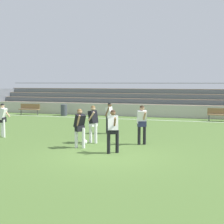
{
  "coord_description": "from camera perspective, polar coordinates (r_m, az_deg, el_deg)",
  "views": [
    {
      "loc": [
        3.67,
        -11.14,
        2.7
      ],
      "look_at": [
        -0.84,
        3.35,
        1.28
      ],
      "focal_mm": 51.35,
      "sensor_mm": 36.0,
      "label": 1
    }
  ],
  "objects": [
    {
      "name": "bench_far_right",
      "position": [
        27.45,
        -14.46,
        0.67
      ],
      "size": [
        1.8,
        0.4,
        0.9
      ],
      "color": "olive",
      "rests_on": "ground"
    },
    {
      "name": "player_dark_dropping_back",
      "position": [
        13.19,
        -5.77,
        -2.29
      ],
      "size": [
        0.54,
        0.64,
        1.62
      ],
      "color": "white",
      "rests_on": "ground"
    },
    {
      "name": "player_dark_on_ball",
      "position": [
        14.19,
        -3.38,
        -1.57
      ],
      "size": [
        0.42,
        0.6,
        1.68
      ],
      "color": "white",
      "rests_on": "ground"
    },
    {
      "name": "bench_far_left",
      "position": [
        23.36,
        18.82,
        -0.24
      ],
      "size": [
        1.8,
        0.4,
        0.9
      ],
      "color": "olive",
      "rests_on": "ground"
    },
    {
      "name": "player_white_wide_right",
      "position": [
        16.79,
        -0.43,
        -0.59
      ],
      "size": [
        0.43,
        0.49,
        1.63
      ],
      "color": "black",
      "rests_on": "ground"
    },
    {
      "name": "player_white_pressing_high",
      "position": [
        13.89,
        5.34,
        -1.63
      ],
      "size": [
        0.51,
        0.66,
        1.71
      ],
      "color": "black",
      "rests_on": "ground"
    },
    {
      "name": "ground_plane",
      "position": [
        12.04,
        -0.93,
        -7.63
      ],
      "size": [
        160.0,
        160.0,
        0.0
      ],
      "primitive_type": "plane",
      "color": "#4C6B30"
    },
    {
      "name": "player_white_overlapping",
      "position": [
        16.65,
        -18.89,
        -0.87
      ],
      "size": [
        0.61,
        0.46,
        1.66
      ],
      "color": "white",
      "rests_on": "ground"
    },
    {
      "name": "sideline_wall",
      "position": [
        24.96,
        8.77,
        0.17
      ],
      "size": [
        48.0,
        0.16,
        0.96
      ],
      "primitive_type": "cube",
      "color": "#BCB7AD",
      "rests_on": "ground"
    },
    {
      "name": "trash_bin",
      "position": [
        26.16,
        -8.56,
        0.35
      ],
      "size": [
        0.51,
        0.51,
        0.9
      ],
      "primitive_type": "cylinder",
      "color": "#3D424C",
      "rests_on": "ground"
    },
    {
      "name": "bleacher_stand",
      "position": [
        28.23,
        1.66,
        2.16
      ],
      "size": [
        23.99,
        3.55,
        2.65
      ],
      "color": "#897051",
      "rests_on": "ground"
    },
    {
      "name": "soccer_ball",
      "position": [
        14.02,
        -4.89,
        -5.34
      ],
      "size": [
        0.22,
        0.22,
        0.22
      ],
      "primitive_type": "sphere",
      "color": "white",
      "rests_on": "ground"
    },
    {
      "name": "field_line_sideline",
      "position": [
        23.05,
        8.01,
        -1.44
      ],
      "size": [
        44.0,
        0.12,
        0.01
      ],
      "primitive_type": "cube",
      "color": "white",
      "rests_on": "ground"
    },
    {
      "name": "player_white_trailing_run",
      "position": [
        12.14,
        0.17,
        -2.75
      ],
      "size": [
        0.47,
        0.74,
        1.67
      ],
      "color": "black",
      "rests_on": "ground"
    }
  ]
}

